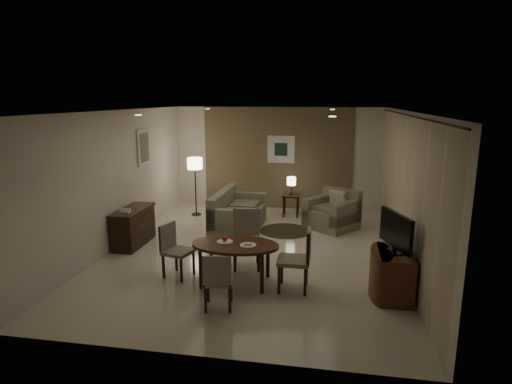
% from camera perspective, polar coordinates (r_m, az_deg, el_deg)
% --- Properties ---
extents(room_shell, '(5.50, 7.00, 2.70)m').
position_cam_1_polar(room_shell, '(8.42, 0.24, 1.62)').
color(room_shell, beige).
rests_on(room_shell, ground).
extents(taupe_accent, '(3.96, 0.03, 2.70)m').
position_cam_1_polar(taupe_accent, '(11.43, 2.85, 4.48)').
color(taupe_accent, brown).
rests_on(taupe_accent, wall_back).
extents(curtain_wall, '(0.08, 6.70, 2.58)m').
position_cam_1_polar(curtain_wall, '(8.02, 18.95, 0.17)').
color(curtain_wall, beige).
rests_on(curtain_wall, wall_right).
extents(curtain_rod, '(0.03, 6.80, 0.03)m').
position_cam_1_polar(curtain_rod, '(7.86, 19.64, 9.61)').
color(curtain_rod, black).
rests_on(curtain_rod, wall_right).
extents(art_back_frame, '(0.72, 0.03, 0.72)m').
position_cam_1_polar(art_back_frame, '(11.36, 3.35, 5.70)').
color(art_back_frame, silver).
rests_on(art_back_frame, wall_back).
extents(art_back_canvas, '(0.34, 0.01, 0.34)m').
position_cam_1_polar(art_back_canvas, '(11.35, 3.34, 5.69)').
color(art_back_canvas, black).
rests_on(art_back_canvas, wall_back).
extents(art_left_frame, '(0.03, 0.60, 0.80)m').
position_cam_1_polar(art_left_frame, '(9.91, -14.73, 5.78)').
color(art_left_frame, silver).
rests_on(art_left_frame, wall_left).
extents(art_left_canvas, '(0.01, 0.46, 0.64)m').
position_cam_1_polar(art_left_canvas, '(9.90, -14.65, 5.78)').
color(art_left_canvas, gray).
rests_on(art_left_canvas, wall_left).
extents(downlight_nl, '(0.10, 0.10, 0.01)m').
position_cam_1_polar(downlight_nl, '(6.58, -15.43, 9.85)').
color(downlight_nl, white).
rests_on(downlight_nl, ceiling).
extents(downlight_nr, '(0.10, 0.10, 0.01)m').
position_cam_1_polar(downlight_nr, '(5.96, 10.15, 9.88)').
color(downlight_nr, white).
rests_on(downlight_nr, ceiling).
extents(downlight_fl, '(0.10, 0.10, 0.01)m').
position_cam_1_polar(downlight_fl, '(9.95, -6.48, 10.95)').
color(downlight_fl, white).
rests_on(downlight_fl, ceiling).
extents(downlight_fr, '(0.10, 0.10, 0.01)m').
position_cam_1_polar(downlight_fr, '(9.55, 10.16, 10.78)').
color(downlight_fr, white).
rests_on(downlight_fr, ceiling).
extents(console_desk, '(0.48, 1.20, 0.75)m').
position_cam_1_polar(console_desk, '(9.04, -16.02, -4.48)').
color(console_desk, '#3E2214').
rests_on(console_desk, floor).
extents(telephone, '(0.20, 0.14, 0.09)m').
position_cam_1_polar(telephone, '(8.67, -17.05, -2.35)').
color(telephone, white).
rests_on(telephone, console_desk).
extents(tv_cabinet, '(0.48, 0.90, 0.70)m').
position_cam_1_polar(tv_cabinet, '(6.84, 17.93, -10.38)').
color(tv_cabinet, '#5B2A1B').
rests_on(tv_cabinet, floor).
extents(flat_tv, '(0.36, 0.85, 0.60)m').
position_cam_1_polar(flat_tv, '(6.61, 18.15, -5.01)').
color(flat_tv, black).
rests_on(flat_tv, tv_cabinet).
extents(dining_table, '(1.41, 0.88, 0.66)m').
position_cam_1_polar(dining_table, '(6.97, -2.78, -9.49)').
color(dining_table, '#3E2214').
rests_on(dining_table, floor).
extents(chair_near, '(0.48, 0.48, 0.85)m').
position_cam_1_polar(chair_near, '(6.18, -5.05, -11.56)').
color(chair_near, gray).
rests_on(chair_near, floor).
extents(chair_far, '(0.58, 0.58, 1.01)m').
position_cam_1_polar(chair_far, '(7.51, -1.27, -6.41)').
color(chair_far, gray).
rests_on(chair_far, floor).
extents(chair_left, '(0.53, 0.53, 0.89)m').
position_cam_1_polar(chair_left, '(7.28, -10.33, -7.75)').
color(chair_left, gray).
rests_on(chair_left, floor).
extents(chair_right, '(0.48, 0.48, 0.99)m').
position_cam_1_polar(chair_right, '(6.69, 5.01, -8.96)').
color(chair_right, gray).
rests_on(chair_right, floor).
extents(plate_a, '(0.26, 0.26, 0.02)m').
position_cam_1_polar(plate_a, '(6.94, -4.18, -6.63)').
color(plate_a, white).
rests_on(plate_a, dining_table).
extents(plate_b, '(0.26, 0.26, 0.02)m').
position_cam_1_polar(plate_b, '(6.76, -1.07, -7.11)').
color(plate_b, white).
rests_on(plate_b, dining_table).
extents(fruit_apple, '(0.09, 0.09, 0.09)m').
position_cam_1_polar(fruit_apple, '(6.92, -4.19, -6.22)').
color(fruit_apple, '#BD1544').
rests_on(fruit_apple, plate_a).
extents(napkin, '(0.12, 0.08, 0.03)m').
position_cam_1_polar(napkin, '(6.76, -1.08, -6.93)').
color(napkin, white).
rests_on(napkin, plate_b).
extents(round_rug, '(1.15, 1.15, 0.01)m').
position_cam_1_polar(round_rug, '(9.68, 3.94, -5.17)').
color(round_rug, '#393520').
rests_on(round_rug, floor).
extents(sofa, '(1.89, 0.99, 0.87)m').
position_cam_1_polar(sofa, '(9.66, -2.34, -2.52)').
color(sofa, gray).
rests_on(sofa, floor).
extents(armchair, '(1.35, 1.34, 0.88)m').
position_cam_1_polar(armchair, '(9.89, 10.06, -2.35)').
color(armchair, gray).
rests_on(armchair, floor).
extents(side_table, '(0.43, 0.43, 0.55)m').
position_cam_1_polar(side_table, '(10.85, 4.68, -1.77)').
color(side_table, black).
rests_on(side_table, floor).
extents(table_lamp, '(0.22, 0.22, 0.50)m').
position_cam_1_polar(table_lamp, '(10.74, 4.73, 0.94)').
color(table_lamp, '#FFEAC1').
rests_on(table_lamp, side_table).
extents(floor_lamp, '(0.37, 0.37, 1.47)m').
position_cam_1_polar(floor_lamp, '(10.91, -8.07, 0.71)').
color(floor_lamp, '#FFE5B7').
rests_on(floor_lamp, floor).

